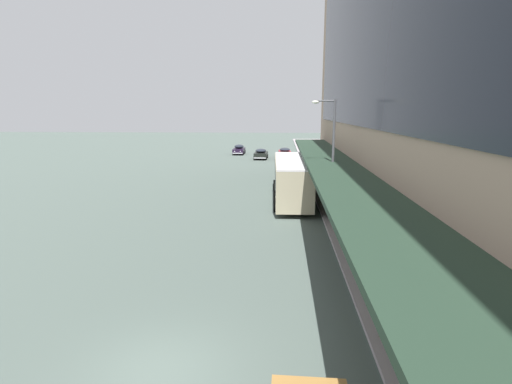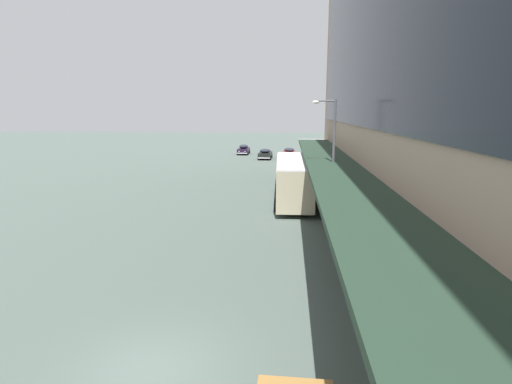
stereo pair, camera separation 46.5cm
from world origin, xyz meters
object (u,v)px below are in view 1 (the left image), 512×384
sedan_lead_mid (261,154)px  transit_bus_kerbside_front (291,177)px  pedestrian_at_kerb (384,305)px  sedan_lead_near (239,149)px  street_lamp (331,151)px  sedan_oncoming_rear (285,153)px

sedan_lead_mid → transit_bus_kerbside_front: bearing=-82.1°
transit_bus_kerbside_front → pedestrian_at_kerb: transit_bus_kerbside_front is taller
transit_bus_kerbside_front → sedan_lead_mid: transit_bus_kerbside_front is taller
transit_bus_kerbside_front → sedan_lead_near: size_ratio=2.66×
pedestrian_at_kerb → street_lamp: size_ratio=0.25×
sedan_lead_mid → sedan_oncoming_rear: 3.83m
sedan_lead_mid → street_lamp: bearing=-79.5°
transit_bus_kerbside_front → sedan_lead_near: bearing=102.8°
sedan_lead_mid → sedan_oncoming_rear: size_ratio=0.90×
sedan_lead_near → pedestrian_at_kerb: pedestrian_at_kerb is taller
sedan_lead_near → pedestrian_at_kerb: bearing=-79.3°
sedan_oncoming_rear → pedestrian_at_kerb: bearing=-86.8°
sedan_lead_near → transit_bus_kerbside_front: bearing=-77.2°
sedan_oncoming_rear → street_lamp: size_ratio=0.63×
street_lamp → sedan_lead_near: bearing=104.3°
sedan_lead_mid → sedan_lead_near: sedan_lead_near is taller
sedan_oncoming_rear → sedan_lead_near: size_ratio=1.11×
transit_bus_kerbside_front → sedan_lead_mid: size_ratio=2.67×
pedestrian_at_kerb → street_lamp: (-0.09, 14.02, 3.33)m
transit_bus_kerbside_front → pedestrian_at_kerb: bearing=-83.0°
sedan_lead_near → street_lamp: 40.88m
sedan_lead_mid → sedan_oncoming_rear: sedan_oncoming_rear is taller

